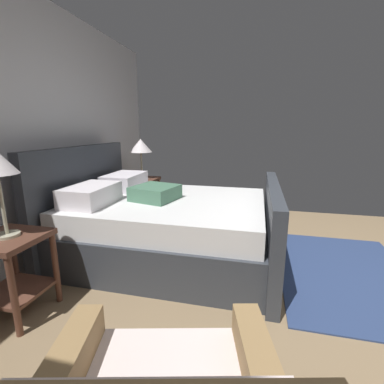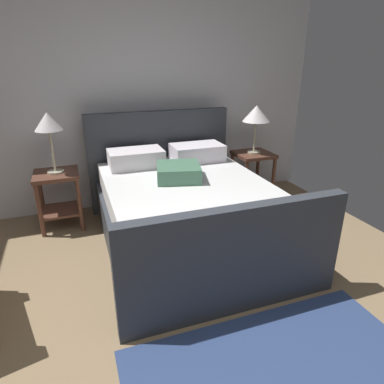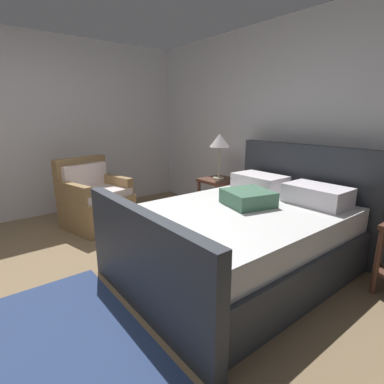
{
  "view_description": "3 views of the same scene",
  "coord_description": "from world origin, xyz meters",
  "px_view_note": "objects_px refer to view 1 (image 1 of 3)",
  "views": [
    {
      "loc": [
        -2.09,
        0.91,
        1.33
      ],
      "look_at": [
        0.54,
        1.52,
        0.69
      ],
      "focal_mm": 25.62,
      "sensor_mm": 36.0,
      "label": 1
    },
    {
      "loc": [
        -0.48,
        -1.0,
        1.69
      ],
      "look_at": [
        0.37,
        1.34,
        0.7
      ],
      "focal_mm": 31.58,
      "sensor_mm": 36.0,
      "label": 2
    },
    {
      "loc": [
        2.21,
        -0.21,
        1.44
      ],
      "look_at": [
        0.31,
        1.31,
        0.81
      ],
      "focal_mm": 27.78,
      "sensor_mm": 36.0,
      "label": 3
    }
  ],
  "objects_px": {
    "nightstand_right": "(143,191)",
    "nightstand_left": "(12,262)",
    "bed": "(166,224)",
    "table_lamp_right": "(141,147)"
  },
  "relations": [
    {
      "from": "nightstand_left",
      "to": "table_lamp_right",
      "type": "bearing_deg",
      "value": -0.36
    },
    {
      "from": "nightstand_right",
      "to": "nightstand_left",
      "type": "bearing_deg",
      "value": 179.64
    },
    {
      "from": "bed",
      "to": "nightstand_right",
      "type": "height_order",
      "value": "bed"
    },
    {
      "from": "table_lamp_right",
      "to": "nightstand_left",
      "type": "distance_m",
      "value": 2.38
    },
    {
      "from": "bed",
      "to": "nightstand_left",
      "type": "bearing_deg",
      "value": 146.22
    },
    {
      "from": "nightstand_right",
      "to": "table_lamp_right",
      "type": "bearing_deg",
      "value": 63.43
    },
    {
      "from": "table_lamp_right",
      "to": "nightstand_left",
      "type": "xyz_separation_m",
      "value": [
        -2.28,
        0.01,
        -0.66
      ]
    },
    {
      "from": "bed",
      "to": "nightstand_left",
      "type": "xyz_separation_m",
      "value": [
        -1.14,
        0.76,
        0.05
      ]
    },
    {
      "from": "nightstand_right",
      "to": "nightstand_left",
      "type": "distance_m",
      "value": 2.28
    },
    {
      "from": "bed",
      "to": "nightstand_right",
      "type": "distance_m",
      "value": 1.37
    }
  ]
}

